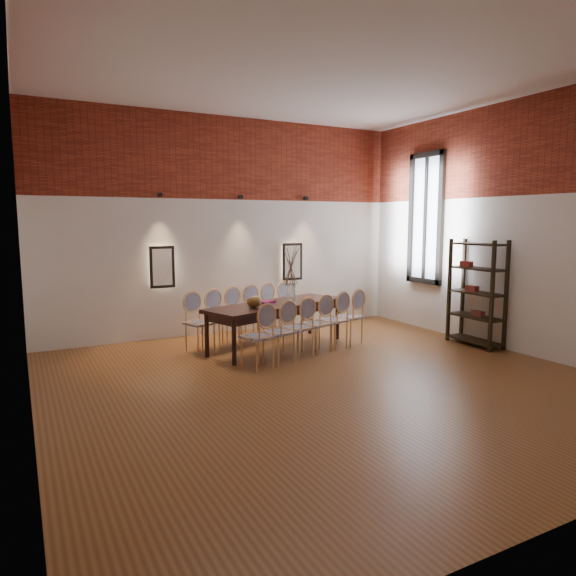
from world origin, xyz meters
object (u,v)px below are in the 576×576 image
dining_table (277,325)px  chair_far_f (291,307)px  chair_far_d (258,313)px  vase (291,292)px  chair_near_c (298,328)px  chair_near_f (349,317)px  shelving_rack (477,293)px  chair_near_d (316,324)px  book (266,302)px  chair_near_a (257,336)px  chair_near_e (333,320)px  chair_far_a (200,323)px  chair_far_b (221,319)px  chair_near_b (279,332)px  chair_far_c (240,316)px  bowl (254,302)px  chair_far_e (275,310)px

dining_table → chair_far_f: chair_far_f is taller
chair_far_d → vase: (0.33, -0.62, 0.43)m
chair_near_c → chair_near_f: bearing=0.0°
shelving_rack → chair_near_d: bearing=164.1°
book → shelving_rack: 3.55m
chair_near_a → chair_near_f: size_ratio=1.00×
chair_near_e → shelving_rack: 2.48m
chair_far_a → chair_far_d: 1.27m
chair_near_d → chair_far_b: same height
chair_near_b → chair_far_c: size_ratio=1.00×
chair_near_b → chair_far_b: (-0.42, 1.31, 0.00)m
chair_near_f → vase: bearing=136.2°
chair_near_e → bowl: size_ratio=3.92×
chair_near_d → chair_far_b: bearing=121.6°
chair_near_f → bowl: (-1.72, 0.12, 0.37)m
bowl → chair_far_b: bearing=114.9°
chair_near_c → chair_near_e: bearing=0.0°
chair_near_c → chair_far_d: same height
chair_near_a → chair_far_a: size_ratio=1.00×
chair_near_d → vase: vase is taller
chair_far_a → chair_far_f: size_ratio=1.00×
chair_near_c → book: 0.90m
chair_near_f → bowl: bearing=158.3°
chair_far_e → chair_far_a: bearing=0.0°
chair_near_e → chair_far_d: 1.44m
chair_far_a → book: bearing=151.3°
chair_far_b → book: chair_far_b is taller
chair_far_a → vase: bearing=153.8°
chair_near_e → chair_near_b: bearing=180.0°
chair_far_a → chair_far_f: bearing=-180.0°
chair_far_e → shelving_rack: shelving_rack is taller
chair_far_b → book: 0.82m
chair_far_e → book: (-0.53, -0.73, 0.30)m
chair_near_d → chair_near_f: 0.85m
chair_far_d → chair_far_f: 0.85m
chair_near_a → chair_far_e: 2.19m
chair_near_b → bowl: bearing=81.6°
chair_far_c → bowl: (-0.09, -0.81, 0.37)m
chair_near_a → chair_near_b: (0.40, 0.13, 0.00)m
dining_table → chair_near_d: 0.73m
chair_near_e → chair_far_d: size_ratio=1.00×
chair_far_c → vase: bearing=128.8°
shelving_rack → chair_far_b: bearing=155.6°
chair_far_b → bowl: size_ratio=3.92×
book → chair_near_e: bearing=-31.8°
dining_table → chair_far_c: (-0.41, 0.59, 0.09)m
chair_far_f → bowl: size_ratio=3.92×
chair_far_b → chair_far_e: size_ratio=1.00×
dining_table → chair_far_d: chair_far_d is taller
bowl → book: size_ratio=0.92×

